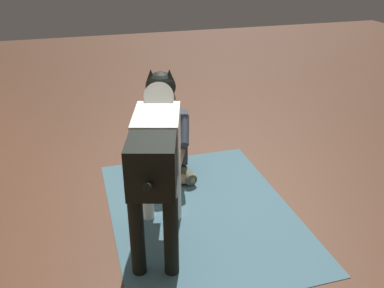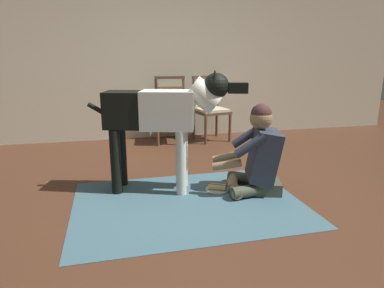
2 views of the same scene
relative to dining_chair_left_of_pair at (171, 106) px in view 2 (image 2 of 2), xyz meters
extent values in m
plane|color=#502F1E|center=(-0.16, -2.37, -0.54)|extent=(14.66, 14.66, 0.00)
cube|color=beige|center=(-0.16, 0.37, 0.76)|extent=(8.47, 0.10, 2.60)
cube|color=#426674|center=(-0.28, -2.34, -0.54)|extent=(1.98, 1.46, 0.01)
cylinder|color=brown|center=(0.17, -0.32, -0.33)|extent=(0.04, 0.04, 0.42)
cylinder|color=brown|center=(-0.24, -0.27, -0.33)|extent=(0.04, 0.04, 0.42)
cylinder|color=brown|center=(0.22, 0.10, -0.33)|extent=(0.04, 0.04, 0.42)
cylinder|color=brown|center=(-0.19, 0.15, -0.33)|extent=(0.04, 0.04, 0.42)
cube|color=brown|center=(-0.01, -0.09, -0.10)|extent=(0.51, 0.51, 0.04)
cube|color=beige|center=(-0.01, -0.09, -0.06)|extent=(0.47, 0.47, 0.04)
cylinder|color=brown|center=(0.22, 0.10, 0.18)|extent=(0.04, 0.04, 0.52)
cylinder|color=brown|center=(-0.19, 0.15, 0.18)|extent=(0.04, 0.04, 0.52)
cube|color=brown|center=(0.01, 0.12, 0.42)|extent=(0.46, 0.10, 0.04)
cube|color=beige|center=(0.01, 0.12, 0.17)|extent=(0.38, 0.09, 0.40)
cube|color=#806249|center=(0.01, 0.12, 0.26)|extent=(0.39, 0.10, 0.06)
cube|color=#806249|center=(0.01, 0.12, 0.08)|extent=(0.39, 0.10, 0.06)
cylinder|color=brown|center=(0.87, -0.25, -0.33)|extent=(0.04, 0.04, 0.42)
cylinder|color=brown|center=(0.46, -0.33, -0.33)|extent=(0.04, 0.04, 0.42)
cylinder|color=brown|center=(0.79, 0.16, -0.33)|extent=(0.04, 0.04, 0.42)
cylinder|color=brown|center=(0.38, 0.08, -0.33)|extent=(0.04, 0.04, 0.42)
cube|color=brown|center=(0.63, -0.09, -0.10)|extent=(0.54, 0.54, 0.04)
cube|color=beige|center=(0.63, -0.09, -0.06)|extent=(0.50, 0.50, 0.04)
cylinder|color=brown|center=(0.79, 0.16, 0.18)|extent=(0.04, 0.04, 0.52)
cylinder|color=brown|center=(0.38, 0.08, 0.18)|extent=(0.04, 0.04, 0.52)
cube|color=brown|center=(0.59, 0.12, 0.42)|extent=(0.46, 0.13, 0.04)
cube|color=beige|center=(0.59, 0.12, 0.17)|extent=(0.38, 0.12, 0.40)
cube|color=#806249|center=(0.59, 0.12, 0.26)|extent=(0.39, 0.13, 0.06)
cube|color=#806249|center=(0.59, 0.12, 0.08)|extent=(0.39, 0.13, 0.06)
cube|color=#484F3D|center=(0.52, -2.24, -0.48)|extent=(0.33, 0.39, 0.12)
cylinder|color=#484F3D|center=(0.32, -2.34, -0.48)|extent=(0.41, 0.17, 0.11)
cylinder|color=#9B7D59|center=(0.20, -2.23, -0.48)|extent=(0.17, 0.37, 0.09)
cylinder|color=#484F3D|center=(0.41, -2.04, -0.48)|extent=(0.37, 0.35, 0.11)
cylinder|color=#9B7D59|center=(0.25, -2.07, -0.48)|extent=(0.21, 0.37, 0.09)
cube|color=#2C3442|center=(0.48, -2.23, -0.18)|extent=(0.40, 0.47, 0.51)
cylinder|color=#2C3442|center=(0.29, -2.35, -0.04)|extent=(0.30, 0.16, 0.24)
cylinder|color=#9B7D59|center=(0.11, -2.25, -0.24)|extent=(0.27, 0.18, 0.12)
cylinder|color=#2C3442|center=(0.39, -2.02, -0.04)|extent=(0.30, 0.16, 0.24)
cylinder|color=#9B7D59|center=(0.18, -2.01, -0.24)|extent=(0.28, 0.11, 0.12)
sphere|color=#9B7D59|center=(0.44, -2.22, 0.17)|extent=(0.21, 0.21, 0.21)
sphere|color=#442928|center=(0.44, -2.22, 0.21)|extent=(0.19, 0.19, 0.19)
cylinder|color=silver|center=(-0.23, -1.90, -0.24)|extent=(0.10, 0.10, 0.61)
cylinder|color=silver|center=(-0.29, -2.11, -0.24)|extent=(0.10, 0.10, 0.61)
cylinder|color=black|center=(-0.81, -1.73, -0.24)|extent=(0.10, 0.10, 0.61)
cylinder|color=black|center=(-0.88, -1.94, -0.24)|extent=(0.10, 0.10, 0.61)
cube|color=silver|center=(-0.38, -1.97, 0.24)|extent=(0.55, 0.44, 0.35)
cube|color=black|center=(-0.74, -1.87, 0.24)|extent=(0.49, 0.40, 0.34)
cylinder|color=silver|center=(-0.06, -2.07, 0.38)|extent=(0.40, 0.31, 0.34)
sphere|color=black|center=(0.04, -2.10, 0.46)|extent=(0.24, 0.24, 0.24)
cube|color=black|center=(0.23, -2.15, 0.45)|extent=(0.20, 0.15, 0.09)
cone|color=black|center=(0.05, -2.03, 0.55)|extent=(0.10, 0.10, 0.11)
cone|color=black|center=(0.01, -2.16, 0.55)|extent=(0.10, 0.10, 0.11)
cylinder|color=black|center=(-0.95, -1.81, 0.21)|extent=(0.31, 0.13, 0.20)
cylinder|color=silver|center=(0.07, -2.11, -0.54)|extent=(0.23, 0.23, 0.01)
cylinder|color=#D9C57D|center=(0.06, -2.12, -0.51)|extent=(0.17, 0.13, 0.05)
cylinder|color=#D9C57D|center=(0.08, -2.09, -0.51)|extent=(0.17, 0.13, 0.05)
cylinder|color=brown|center=(0.07, -2.11, -0.50)|extent=(0.17, 0.12, 0.04)
camera|label=1|loc=(-2.98, -1.47, 1.48)|focal=38.96mm
camera|label=2|loc=(-0.91, -5.05, 0.71)|focal=31.78mm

